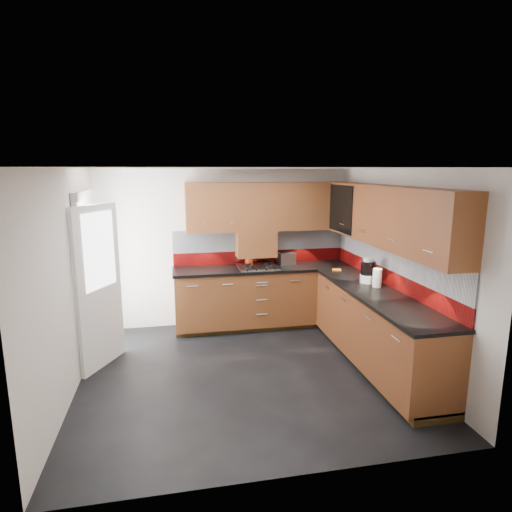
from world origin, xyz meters
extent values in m
cube|color=black|center=(0.00, 0.00, -0.01)|extent=(4.00, 3.80, 0.02)
cube|color=white|center=(0.00, 0.00, 2.45)|extent=(4.00, 3.80, 0.10)
cube|color=beige|center=(0.00, 1.84, 1.20)|extent=(4.00, 0.08, 2.64)
cube|color=beige|center=(0.00, -1.84, 1.20)|extent=(4.00, 0.08, 2.64)
cube|color=beige|center=(-1.94, 0.00, 1.20)|extent=(0.08, 3.80, 2.64)
cube|color=beige|center=(1.94, 0.00, 1.20)|extent=(0.08, 3.80, 2.64)
cube|color=#582A13|center=(0.55, 1.50, 0.48)|extent=(2.70, 0.60, 0.95)
cube|color=#5C2C15|center=(1.60, -0.10, 0.48)|extent=(0.60, 2.60, 0.95)
cube|color=#3D2B11|center=(0.55, 1.53, 0.05)|extent=(2.70, 0.54, 0.10)
cube|color=#3D2B11|center=(1.63, -0.10, 0.05)|extent=(0.54, 2.60, 0.10)
cube|color=black|center=(0.54, 1.49, 0.92)|extent=(2.72, 0.62, 0.04)
cube|color=black|center=(1.59, -0.12, 0.92)|extent=(0.62, 2.60, 0.04)
cube|color=maroon|center=(0.55, 1.79, 1.04)|extent=(2.70, 0.02, 0.20)
cube|color=silver|center=(0.55, 1.79, 1.31)|extent=(2.70, 0.02, 0.34)
cube|color=maroon|center=(1.89, 0.20, 1.04)|extent=(0.02, 3.20, 0.20)
cube|color=silver|center=(1.89, 0.20, 1.31)|extent=(0.02, 3.20, 0.34)
cube|color=#582A13|center=(0.65, 1.64, 1.84)|extent=(2.50, 0.33, 0.72)
cube|color=#5C2C15|center=(1.73, 0.04, 1.84)|extent=(0.33, 2.87, 0.72)
cube|color=silver|center=(0.50, 1.46, 1.63)|extent=(1.80, 0.01, 0.16)
cube|color=silver|center=(1.56, 0.00, 1.63)|extent=(0.01, 2.00, 0.16)
cube|color=#582A13|center=(0.45, 1.64, 1.28)|extent=(0.60, 0.33, 0.40)
cube|color=black|center=(1.56, 1.07, 1.84)|extent=(0.01, 0.80, 0.66)
cube|color=#FFD18C|center=(1.87, 1.07, 1.84)|extent=(0.01, 0.76, 0.64)
cube|color=black|center=(1.73, 1.07, 1.86)|extent=(0.29, 0.76, 0.01)
cylinder|color=black|center=(1.73, 0.82, 1.96)|extent=(0.07, 0.07, 0.16)
cylinder|color=black|center=(1.73, 0.97, 1.96)|extent=(0.07, 0.07, 0.16)
cylinder|color=white|center=(1.73, 1.12, 1.96)|extent=(0.07, 0.07, 0.16)
cylinder|color=black|center=(1.73, 1.27, 1.96)|extent=(0.07, 0.07, 0.16)
cube|color=white|center=(-1.86, 0.90, 1.02)|extent=(0.06, 0.95, 2.04)
cube|color=white|center=(-1.68, 0.55, 1.00)|extent=(0.42, 0.73, 1.98)
cube|color=white|center=(-1.65, 0.55, 1.45)|extent=(0.28, 0.50, 0.90)
cube|color=silver|center=(0.45, 1.48, 0.95)|extent=(0.60, 0.51, 0.02)
torus|color=black|center=(0.30, 1.36, 0.98)|extent=(0.13, 0.13, 0.02)
torus|color=black|center=(0.60, 1.36, 0.98)|extent=(0.13, 0.13, 0.02)
torus|color=black|center=(0.30, 1.60, 0.98)|extent=(0.13, 0.13, 0.02)
torus|color=black|center=(0.60, 1.60, 0.98)|extent=(0.13, 0.13, 0.02)
cube|color=black|center=(0.45, 1.23, 0.96)|extent=(0.45, 0.04, 0.02)
cylinder|color=red|center=(0.35, 1.67, 1.02)|extent=(0.13, 0.13, 0.16)
cylinder|color=olive|center=(0.35, 1.69, 1.21)|extent=(0.06, 0.03, 0.32)
cylinder|color=olive|center=(0.36, 1.68, 1.20)|extent=(0.05, 0.04, 0.29)
cylinder|color=olive|center=(0.35, 1.69, 1.22)|extent=(0.06, 0.02, 0.34)
cylinder|color=olive|center=(0.37, 1.67, 1.19)|extent=(0.03, 0.05, 0.27)
cylinder|color=olive|center=(0.34, 1.68, 1.21)|extent=(0.05, 0.04, 0.31)
cube|color=silver|center=(0.93, 1.62, 1.03)|extent=(0.29, 0.22, 0.18)
cube|color=black|center=(0.93, 1.62, 1.13)|extent=(0.20, 0.06, 0.01)
cube|color=black|center=(0.93, 1.66, 1.13)|extent=(0.20, 0.06, 0.01)
cylinder|color=white|center=(1.67, 0.34, 0.99)|extent=(0.20, 0.20, 0.11)
cylinder|color=black|center=(1.67, 0.34, 1.14)|extent=(0.19, 0.19, 0.18)
cylinder|color=white|center=(1.67, 0.34, 1.25)|extent=(0.13, 0.13, 0.04)
cylinder|color=white|center=(1.70, 0.13, 1.06)|extent=(0.14, 0.14, 0.23)
cube|color=orange|center=(1.54, 1.08, 0.95)|extent=(0.16, 0.15, 0.01)
camera|label=1|loc=(-0.79, -4.66, 2.38)|focal=30.00mm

